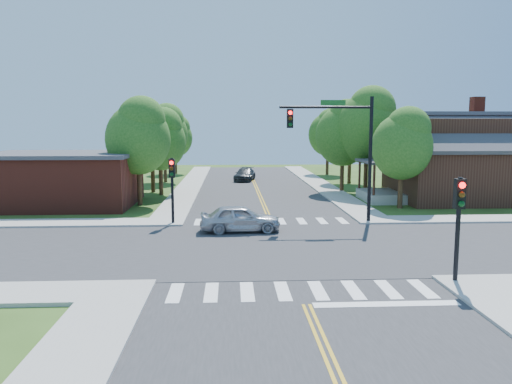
{
  "coord_description": "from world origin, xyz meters",
  "views": [
    {
      "loc": [
        -2.33,
        -22.32,
        5.55
      ],
      "look_at": [
        -1.03,
        2.98,
        2.2
      ],
      "focal_mm": 35.0,
      "sensor_mm": 36.0,
      "label": 1
    }
  ],
  "objects": [
    {
      "name": "tree_house",
      "position": [
        7.17,
        19.16,
        5.11
      ],
      "size": [
        4.59,
        4.36,
        7.81
      ],
      "color": "#382314",
      "rests_on": "ground"
    },
    {
      "name": "tree_e_a",
      "position": [
        9.26,
        10.62,
        4.51
      ],
      "size": [
        4.05,
        3.85,
        6.89
      ],
      "color": "#382314",
      "rests_on": "ground"
    },
    {
      "name": "tree_e_d",
      "position": [
        8.92,
        34.57,
        4.97
      ],
      "size": [
        4.46,
        4.24,
        7.58
      ],
      "color": "#382314",
      "rests_on": "ground"
    },
    {
      "name": "stop_bar",
      "position": [
        2.5,
        -7.6,
        0.0
      ],
      "size": [
        4.6,
        0.45,
        0.09
      ],
      "primitive_type": "cube",
      "color": "white",
      "rests_on": "ground"
    },
    {
      "name": "house_ne",
      "position": [
        15.11,
        14.23,
        3.33
      ],
      "size": [
        13.05,
        8.8,
        7.11
      ],
      "color": "#331912",
      "rests_on": "ground"
    },
    {
      "name": "signal_pole_nw",
      "position": [
        -5.6,
        5.58,
        2.66
      ],
      "size": [
        0.34,
        0.42,
        3.8
      ],
      "color": "black",
      "rests_on": "ground"
    },
    {
      "name": "building_nw",
      "position": [
        -14.2,
        13.2,
        1.88
      ],
      "size": [
        10.4,
        8.4,
        3.73
      ],
      "color": "maroon",
      "rests_on": "ground"
    },
    {
      "name": "car_dgrey",
      "position": [
        -0.87,
        28.26,
        0.64
      ],
      "size": [
        3.4,
        5.04,
        1.27
      ],
      "primitive_type": "imported",
      "rotation": [
        0.0,
        0.0,
        -0.19
      ],
      "color": "#2B2F30",
      "rests_on": "ground"
    },
    {
      "name": "crosswalk_south",
      "position": [
        0.0,
        -6.2,
        0.05
      ],
      "size": [
        8.85,
        2.0,
        0.01
      ],
      "color": "white",
      "rests_on": "ground"
    },
    {
      "name": "sidewalk_ne",
      "position": [
        15.82,
        15.82,
        0.07
      ],
      "size": [
        40.0,
        40.0,
        0.14
      ],
      "color": "#9E9B93",
      "rests_on": "ground"
    },
    {
      "name": "signal_pole_se",
      "position": [
        5.6,
        -5.62,
        2.66
      ],
      "size": [
        0.34,
        0.42,
        3.8
      ],
      "color": "black",
      "rests_on": "ground"
    },
    {
      "name": "ground",
      "position": [
        0.0,
        0.0,
        0.0
      ],
      "size": [
        100.0,
        100.0,
        0.0
      ],
      "primitive_type": "plane",
      "color": "#2E4716",
      "rests_on": "ground"
    },
    {
      "name": "tree_w_c",
      "position": [
        -8.75,
        27.58,
        5.12
      ],
      "size": [
        4.6,
        4.37,
        7.82
      ],
      "color": "#382314",
      "rests_on": "ground"
    },
    {
      "name": "tree_bldg",
      "position": [
        -7.89,
        18.13,
        4.63
      ],
      "size": [
        4.16,
        3.95,
        7.08
      ],
      "color": "#382314",
      "rests_on": "ground"
    },
    {
      "name": "road_ns",
      "position": [
        0.0,
        0.0,
        0.02
      ],
      "size": [
        10.0,
        90.0,
        0.04
      ],
      "primitive_type": "cube",
      "color": "#2D2D30",
      "rests_on": "ground"
    },
    {
      "name": "centerline",
      "position": [
        0.0,
        0.0,
        0.05
      ],
      "size": [
        0.3,
        90.0,
        0.01
      ],
      "color": "gold",
      "rests_on": "ground"
    },
    {
      "name": "sidewalk_nw",
      "position": [
        -15.82,
        15.82,
        0.07
      ],
      "size": [
        40.0,
        40.0,
        0.14
      ],
      "color": "#9E9B93",
      "rests_on": "ground"
    },
    {
      "name": "tree_e_b",
      "position": [
        8.86,
        17.94,
        5.78
      ],
      "size": [
        5.19,
        4.93,
        8.82
      ],
      "color": "#382314",
      "rests_on": "ground"
    },
    {
      "name": "crosswalk_north",
      "position": [
        0.0,
        6.2,
        0.05
      ],
      "size": [
        8.85,
        2.0,
        0.01
      ],
      "color": "white",
      "rests_on": "ground"
    },
    {
      "name": "signal_mast_ne",
      "position": [
        3.91,
        5.59,
        4.85
      ],
      "size": [
        5.3,
        0.42,
        7.2
      ],
      "color": "black",
      "rests_on": "ground"
    },
    {
      "name": "tree_w_d",
      "position": [
        -8.7,
        36.58,
        4.51
      ],
      "size": [
        4.05,
        3.85,
        6.89
      ],
      "color": "#382314",
      "rests_on": "ground"
    },
    {
      "name": "tree_w_b",
      "position": [
        -8.81,
        19.92,
        4.56
      ],
      "size": [
        4.1,
        3.89,
        6.97
      ],
      "color": "#382314",
      "rests_on": "ground"
    },
    {
      "name": "intersection_patch",
      "position": [
        0.0,
        0.0,
        0.0
      ],
      "size": [
        10.2,
        10.2,
        0.06
      ],
      "primitive_type": "cube",
      "color": "#2D2D30",
      "rests_on": "ground"
    },
    {
      "name": "car_silver",
      "position": [
        -1.85,
        3.43,
        0.72
      ],
      "size": [
        2.15,
        4.39,
        1.43
      ],
      "primitive_type": "imported",
      "rotation": [
        0.0,
        0.0,
        1.63
      ],
      "color": "#B0B2B8",
      "rests_on": "ground"
    },
    {
      "name": "tree_w_a",
      "position": [
        -8.66,
        12.88,
        5.01
      ],
      "size": [
        4.5,
        4.28,
        7.65
      ],
      "color": "#382314",
      "rests_on": "ground"
    },
    {
      "name": "road_ew",
      "position": [
        0.0,
        0.0,
        0.03
      ],
      "size": [
        90.0,
        10.0,
        0.04
      ],
      "primitive_type": "cube",
      "color": "#2D2D30",
      "rests_on": "ground"
    },
    {
      "name": "tree_e_c",
      "position": [
        9.33,
        25.54,
        5.4
      ],
      "size": [
        4.85,
        4.6,
        8.24
      ],
      "color": "#382314",
      "rests_on": "ground"
    }
  ]
}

